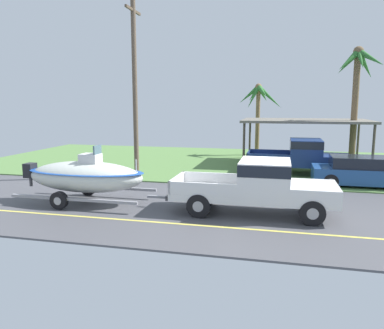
% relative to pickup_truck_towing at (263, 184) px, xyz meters
% --- Properties ---
extents(ground, '(36.00, 22.00, 0.11)m').
position_rel_pickup_truck_towing_xyz_m(ground, '(-0.40, 8.47, -1.05)').
color(ground, '#4C4C51').
extents(pickup_truck_towing, '(5.73, 2.03, 1.86)m').
position_rel_pickup_truck_towing_xyz_m(pickup_truck_towing, '(0.00, 0.00, 0.00)').
color(pickup_truck_towing, silver).
rests_on(pickup_truck_towing, ground).
extents(boat_on_trailer, '(5.96, 2.37, 2.22)m').
position_rel_pickup_truck_towing_xyz_m(boat_on_trailer, '(-6.67, 0.00, -0.01)').
color(boat_on_trailer, gray).
rests_on(boat_on_trailer, ground).
extents(parked_pickup_background, '(5.51, 2.14, 1.90)m').
position_rel_pickup_truck_towing_xyz_m(parked_pickup_background, '(1.79, 7.77, 0.01)').
color(parked_pickup_background, navy).
rests_on(parked_pickup_background, ground).
extents(parked_sedan_near, '(4.57, 1.85, 1.38)m').
position_rel_pickup_truck_towing_xyz_m(parked_sedan_near, '(4.25, 5.44, -0.36)').
color(parked_sedan_near, '#234C89').
rests_on(parked_sedan_near, ground).
extents(carport_awning, '(7.42, 4.71, 2.79)m').
position_rel_pickup_truck_towing_xyz_m(carport_awning, '(1.92, 11.13, 1.63)').
color(carport_awning, '#4C4238').
rests_on(carport_awning, ground).
extents(palm_tree_near_left, '(3.21, 2.76, 5.17)m').
position_rel_pickup_truck_towing_xyz_m(palm_tree_near_left, '(-1.07, 14.83, 2.91)').
color(palm_tree_near_left, brown).
rests_on(palm_tree_near_left, ground).
extents(palm_tree_near_right, '(2.79, 3.01, 6.94)m').
position_rel_pickup_truck_towing_xyz_m(palm_tree_near_right, '(4.65, 10.66, 4.27)').
color(palm_tree_near_right, brown).
rests_on(palm_tree_near_right, ground).
extents(utility_pole, '(0.24, 1.80, 8.79)m').
position_rel_pickup_truck_towing_xyz_m(utility_pole, '(-6.63, 5.15, 3.51)').
color(utility_pole, brown).
rests_on(utility_pole, ground).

